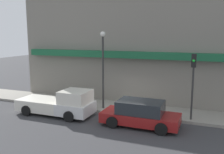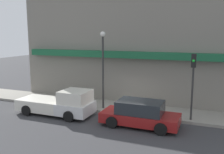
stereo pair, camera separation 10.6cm
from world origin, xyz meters
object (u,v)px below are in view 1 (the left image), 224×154
(traffic_light, at_px, (193,75))
(parked_car, at_px, (140,114))
(fire_hydrant, at_px, (71,99))
(pickup_truck, at_px, (60,104))
(street_lamp, at_px, (103,61))

(traffic_light, bearing_deg, parked_car, -147.90)
(parked_car, relative_size, fire_hydrant, 6.08)
(fire_hydrant, bearing_deg, traffic_light, -2.69)
(parked_car, distance_m, fire_hydrant, 6.37)
(pickup_truck, distance_m, fire_hydrant, 2.19)
(fire_hydrant, relative_size, street_lamp, 0.14)
(pickup_truck, bearing_deg, fire_hydrant, 101.66)
(parked_car, height_order, street_lamp, street_lamp)
(pickup_truck, xyz_separation_m, street_lamp, (2.29, 1.99, 2.78))
(fire_hydrant, distance_m, street_lamp, 4.07)
(street_lamp, bearing_deg, pickup_truck, -139.02)
(pickup_truck, distance_m, parked_car, 5.55)
(parked_car, height_order, traffic_light, traffic_light)
(parked_car, relative_size, traffic_light, 1.12)
(traffic_light, bearing_deg, pickup_truck, -168.29)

